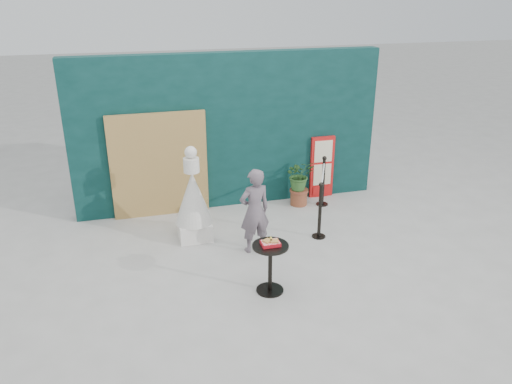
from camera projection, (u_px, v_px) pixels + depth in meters
The scene contains 10 objects.
ground at pixel (277, 283), 7.44m from camera, with size 60.00×60.00×0.00m, color #ADAAA5.
back_wall at pixel (229, 131), 9.67m from camera, with size 6.00×0.30×3.00m, color #092A28.
bamboo_fence at pixel (159, 165), 9.33m from camera, with size 1.80×0.08×2.00m, color tan.
woman at pixel (255, 211), 8.11m from camera, with size 0.53×0.35×1.45m, color #685961.
menu_board at pixel (322, 167), 10.29m from camera, with size 0.50×0.07×1.30m.
statue at pixel (193, 202), 8.55m from camera, with size 0.65×0.65×1.68m.
cafe_table at pixel (270, 261), 7.08m from camera, with size 0.52×0.52×0.75m.
food_basket at pixel (271, 243), 6.97m from camera, with size 0.26×0.19×0.11m.
planter at pixel (299, 179), 9.93m from camera, with size 0.56×0.48×0.95m.
stanchion_barrier at pixel (322, 196), 9.29m from camera, with size 0.84×1.54×1.03m.
Camera 1 is at (-2.00, -6.04, 4.10)m, focal length 35.00 mm.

